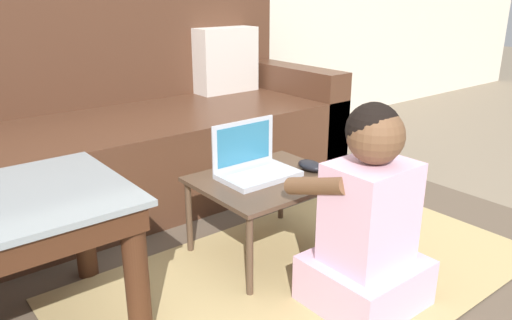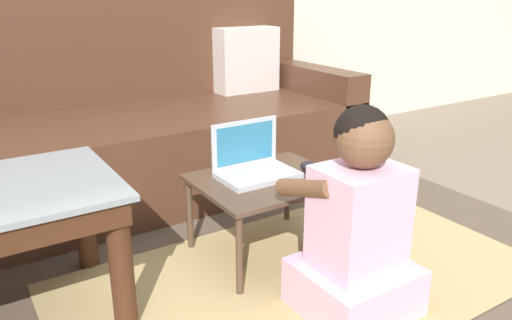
{
  "view_description": "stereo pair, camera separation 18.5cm",
  "coord_description": "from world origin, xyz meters",
  "px_view_note": "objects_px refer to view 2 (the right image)",
  "views": [
    {
      "loc": [
        -1.08,
        -1.11,
        0.98
      ],
      "look_at": [
        0.02,
        0.26,
        0.37
      ],
      "focal_mm": 35.0,
      "sensor_mm": 36.0,
      "label": 1
    },
    {
      "loc": [
        -0.93,
        -1.22,
        0.98
      ],
      "look_at": [
        0.02,
        0.26,
        0.37
      ],
      "focal_mm": 35.0,
      "sensor_mm": 36.0,
      "label": 2
    }
  ],
  "objects_px": {
    "laptop": "(255,167)",
    "person_seated": "(357,229)",
    "couch": "(128,131)",
    "laptop_desk": "(267,187)",
    "computer_mouse": "(312,167)"
  },
  "relations": [
    {
      "from": "laptop",
      "to": "person_seated",
      "type": "height_order",
      "value": "person_seated"
    },
    {
      "from": "laptop_desk",
      "to": "computer_mouse",
      "type": "xyz_separation_m",
      "value": [
        0.18,
        -0.04,
        0.05
      ]
    },
    {
      "from": "laptop_desk",
      "to": "laptop",
      "type": "xyz_separation_m",
      "value": [
        -0.03,
        0.05,
        0.07
      ]
    },
    {
      "from": "laptop_desk",
      "to": "computer_mouse",
      "type": "distance_m",
      "value": 0.19
    },
    {
      "from": "couch",
      "to": "laptop",
      "type": "relative_size",
      "value": 8.12
    },
    {
      "from": "person_seated",
      "to": "couch",
      "type": "bearing_deg",
      "value": 100.41
    },
    {
      "from": "computer_mouse",
      "to": "couch",
      "type": "bearing_deg",
      "value": 112.73
    },
    {
      "from": "couch",
      "to": "person_seated",
      "type": "distance_m",
      "value": 1.38
    },
    {
      "from": "computer_mouse",
      "to": "laptop_desk",
      "type": "bearing_deg",
      "value": 167.37
    },
    {
      "from": "couch",
      "to": "person_seated",
      "type": "relative_size",
      "value": 3.42
    },
    {
      "from": "couch",
      "to": "laptop_desk",
      "type": "xyz_separation_m",
      "value": [
        0.22,
        -0.91,
        -0.03
      ]
    },
    {
      "from": "couch",
      "to": "laptop",
      "type": "height_order",
      "value": "couch"
    },
    {
      "from": "couch",
      "to": "laptop",
      "type": "xyz_separation_m",
      "value": [
        0.19,
        -0.86,
        0.04
      ]
    },
    {
      "from": "computer_mouse",
      "to": "person_seated",
      "type": "relative_size",
      "value": 0.17
    },
    {
      "from": "computer_mouse",
      "to": "laptop",
      "type": "bearing_deg",
      "value": 157.33
    }
  ]
}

